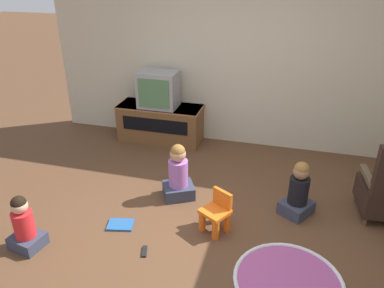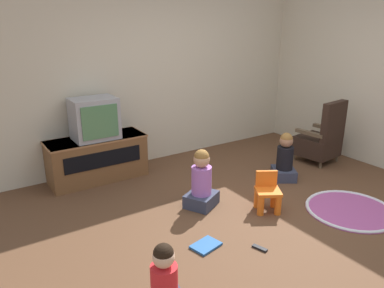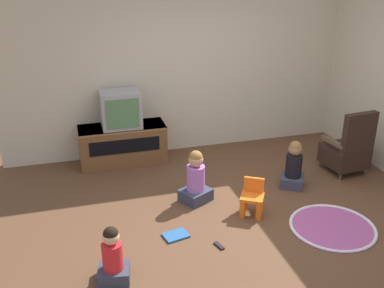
% 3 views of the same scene
% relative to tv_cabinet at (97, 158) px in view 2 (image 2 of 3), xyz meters
% --- Properties ---
extents(ground_plane, '(30.00, 30.00, 0.00)m').
position_rel_tv_cabinet_xyz_m(ground_plane, '(1.26, -1.97, -0.30)').
color(ground_plane, brown).
extents(wall_back, '(5.43, 0.12, 2.88)m').
position_rel_tv_cabinet_xyz_m(wall_back, '(0.98, 0.33, 1.14)').
color(wall_back, beige).
rests_on(wall_back, ground_plane).
extents(tv_cabinet, '(1.29, 0.51, 0.58)m').
position_rel_tv_cabinet_xyz_m(tv_cabinet, '(0.00, 0.00, 0.00)').
color(tv_cabinet, brown).
rests_on(tv_cabinet, ground_plane).
extents(television, '(0.57, 0.42, 0.54)m').
position_rel_tv_cabinet_xyz_m(television, '(0.00, -0.02, 0.55)').
color(television, '#939399').
rests_on(television, tv_cabinet).
extents(black_armchair, '(0.58, 0.60, 0.95)m').
position_rel_tv_cabinet_xyz_m(black_armchair, '(3.02, -1.22, 0.05)').
color(black_armchair, brown).
rests_on(black_armchair, ground_plane).
extents(yellow_kid_chair, '(0.36, 0.35, 0.44)m').
position_rel_tv_cabinet_xyz_m(yellow_kid_chair, '(1.28, -1.90, -0.11)').
color(yellow_kid_chair, orange).
rests_on(yellow_kid_chair, ground_plane).
extents(play_mat, '(0.99, 0.99, 0.04)m').
position_rel_tv_cabinet_xyz_m(play_mat, '(2.06, -2.44, -0.29)').
color(play_mat, '#A54C8C').
rests_on(play_mat, ground_plane).
extents(child_watching_left, '(0.45, 0.43, 0.69)m').
position_rel_tv_cabinet_xyz_m(child_watching_left, '(0.72, -1.40, -0.00)').
color(child_watching_left, '#33384C').
rests_on(child_watching_left, ground_plane).
extents(child_watching_center, '(0.34, 0.31, 0.59)m').
position_rel_tv_cabinet_xyz_m(child_watching_center, '(-0.46, -2.64, -0.05)').
color(child_watching_center, '#33384C').
rests_on(child_watching_center, ground_plane).
extents(child_watching_right, '(0.42, 0.44, 0.65)m').
position_rel_tv_cabinet_xyz_m(child_watching_right, '(2.10, -1.38, -0.02)').
color(child_watching_right, '#33384C').
rests_on(child_watching_right, ground_plane).
extents(book, '(0.31, 0.25, 0.02)m').
position_rel_tv_cabinet_xyz_m(book, '(0.29, -2.11, -0.29)').
color(book, '#235699').
rests_on(book, ground_plane).
extents(remote_control, '(0.09, 0.16, 0.02)m').
position_rel_tv_cabinet_xyz_m(remote_control, '(0.69, -2.42, -0.29)').
color(remote_control, black).
rests_on(remote_control, ground_plane).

